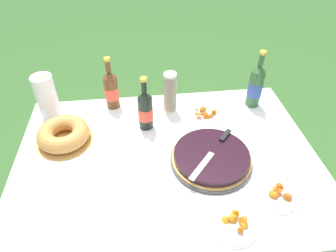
% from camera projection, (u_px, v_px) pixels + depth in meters
% --- Properties ---
extents(ground_plane, '(16.00, 16.00, 0.00)m').
position_uv_depth(ground_plane, '(167.00, 240.00, 1.93)').
color(ground_plane, '#335B28').
extents(garden_table, '(1.44, 1.05, 0.76)m').
position_uv_depth(garden_table, '(167.00, 168.00, 1.49)').
color(garden_table, brown).
rests_on(garden_table, ground_plane).
extents(tablecloth, '(1.45, 1.06, 0.10)m').
position_uv_depth(tablecloth, '(167.00, 160.00, 1.45)').
color(tablecloth, white).
rests_on(tablecloth, garden_table).
extents(berry_tart, '(0.38, 0.38, 0.06)m').
position_uv_depth(berry_tart, '(211.00, 158.00, 1.40)').
color(berry_tart, '#38383D').
rests_on(berry_tart, tablecloth).
extents(serving_knife, '(0.26, 0.30, 0.01)m').
position_uv_depth(serving_knife, '(215.00, 149.00, 1.39)').
color(serving_knife, silver).
rests_on(serving_knife, berry_tart).
extents(bundt_cake, '(0.29, 0.29, 0.09)m').
position_uv_depth(bundt_cake, '(64.00, 134.00, 1.50)').
color(bundt_cake, tan).
rests_on(bundt_cake, tablecloth).
extents(cup_stack, '(0.07, 0.07, 0.24)m').
position_uv_depth(cup_stack, '(170.00, 93.00, 1.64)').
color(cup_stack, beige).
rests_on(cup_stack, tablecloth).
extents(cider_bottle_green, '(0.08, 0.08, 0.34)m').
position_uv_depth(cider_bottle_green, '(256.00, 86.00, 1.68)').
color(cider_bottle_green, '#2D562D').
rests_on(cider_bottle_green, tablecloth).
extents(cider_bottle_amber, '(0.08, 0.08, 0.31)m').
position_uv_depth(cider_bottle_amber, '(111.00, 89.00, 1.68)').
color(cider_bottle_amber, brown).
rests_on(cider_bottle_amber, tablecloth).
extents(juice_bottle_red, '(0.08, 0.08, 0.30)m').
position_uv_depth(juice_bottle_red, '(145.00, 110.00, 1.54)').
color(juice_bottle_red, black).
rests_on(juice_bottle_red, tablecloth).
extents(snack_plate_near, '(0.20, 0.20, 0.05)m').
position_uv_depth(snack_plate_near, '(233.00, 223.00, 1.15)').
color(snack_plate_near, white).
rests_on(snack_plate_near, tablecloth).
extents(snack_plate_left, '(0.21, 0.21, 0.06)m').
position_uv_depth(snack_plate_left, '(204.00, 113.00, 1.68)').
color(snack_plate_left, white).
rests_on(snack_plate_left, tablecloth).
extents(snack_plate_right, '(0.19, 0.19, 0.05)m').
position_uv_depth(snack_plate_right, '(276.00, 194.00, 1.26)').
color(snack_plate_right, white).
rests_on(snack_plate_right, tablecloth).
extents(paper_towel_roll, '(0.11, 0.11, 0.25)m').
position_uv_depth(paper_towel_roll, '(47.00, 97.00, 1.61)').
color(paper_towel_roll, white).
rests_on(paper_towel_roll, tablecloth).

